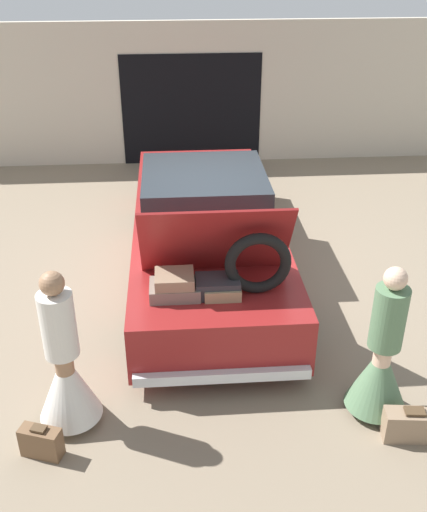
{
  "coord_description": "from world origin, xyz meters",
  "views": [
    {
      "loc": [
        -0.45,
        -7.52,
        4.39
      ],
      "look_at": [
        0.0,
        -1.47,
        1.02
      ],
      "focal_mm": 42.0,
      "sensor_mm": 36.0,
      "label": 1
    }
  ],
  "objects_px": {
    "suitcase_beside_left_person": "(41,442)",
    "suitcase_beside_right_person": "(412,425)",
    "person_left": "(65,372)",
    "person_right": "(381,363)",
    "car": "(206,230)"
  },
  "relations": [
    {
      "from": "car",
      "to": "person_right",
      "type": "distance_m",
      "value": 3.39
    },
    {
      "from": "person_left",
      "to": "person_right",
      "type": "distance_m",
      "value": 3.08
    },
    {
      "from": "suitcase_beside_right_person",
      "to": "suitcase_beside_left_person",
      "type": "bearing_deg",
      "value": 179.14
    },
    {
      "from": "person_right",
      "to": "suitcase_beside_left_person",
      "type": "relative_size",
      "value": 4.04
    },
    {
      "from": "car",
      "to": "suitcase_beside_right_person",
      "type": "height_order",
      "value": "car"
    },
    {
      "from": "person_right",
      "to": "suitcase_beside_right_person",
      "type": "distance_m",
      "value": 0.64
    },
    {
      "from": "suitcase_beside_left_person",
      "to": "suitcase_beside_right_person",
      "type": "xyz_separation_m",
      "value": [
        3.53,
        -0.05,
        0.01
      ]
    },
    {
      "from": "car",
      "to": "person_left",
      "type": "distance_m",
      "value": 3.32
    },
    {
      "from": "person_right",
      "to": "suitcase_beside_right_person",
      "type": "xyz_separation_m",
      "value": [
        0.23,
        -0.41,
        -0.44
      ]
    },
    {
      "from": "person_left",
      "to": "person_right",
      "type": "xyz_separation_m",
      "value": [
        3.08,
        -0.08,
        -0.02
      ]
    },
    {
      "from": "car",
      "to": "person_right",
      "type": "xyz_separation_m",
      "value": [
        1.54,
        -3.02,
        -0.02
      ]
    },
    {
      "from": "person_right",
      "to": "suitcase_beside_right_person",
      "type": "height_order",
      "value": "person_right"
    },
    {
      "from": "car",
      "to": "suitcase_beside_left_person",
      "type": "relative_size",
      "value": 13.03
    },
    {
      "from": "car",
      "to": "person_left",
      "type": "height_order",
      "value": "car"
    },
    {
      "from": "car",
      "to": "person_right",
      "type": "relative_size",
      "value": 3.22
    }
  ]
}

